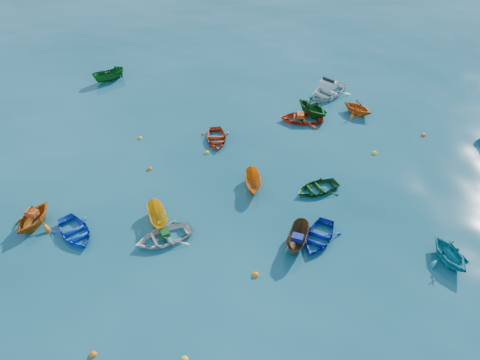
# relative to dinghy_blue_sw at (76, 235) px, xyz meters

# --- Properties ---
(ground) EXTENTS (160.00, 160.00, 0.00)m
(ground) POSITION_rel_dinghy_blue_sw_xyz_m (8.90, 0.94, 0.00)
(ground) COLOR #0A404B
(ground) RESTS_ON ground
(dinghy_blue_sw) EXTENTS (3.86, 3.84, 0.66)m
(dinghy_blue_sw) POSITION_rel_dinghy_blue_sw_xyz_m (0.00, 0.00, 0.00)
(dinghy_blue_sw) COLOR blue
(dinghy_blue_sw) RESTS_ON ground
(dinghy_white_near) EXTENTS (4.09, 3.86, 0.69)m
(dinghy_white_near) POSITION_rel_dinghy_blue_sw_xyz_m (5.21, 0.34, 0.00)
(dinghy_white_near) COLOR silver
(dinghy_white_near) RESTS_ON ground
(sampan_brown_mid) EXTENTS (1.58, 2.99, 1.10)m
(sampan_brown_mid) POSITION_rel_dinghy_blue_sw_xyz_m (12.89, 0.98, 0.00)
(sampan_brown_mid) COLOR #52371D
(sampan_brown_mid) RESTS_ON ground
(dinghy_blue_se) EXTENTS (3.08, 3.65, 0.65)m
(dinghy_blue_se) POSITION_rel_dinghy_blue_sw_xyz_m (14.08, 1.55, 0.00)
(dinghy_blue_se) COLOR #0D23A9
(dinghy_blue_se) RESTS_ON ground
(dinghy_orange_w) EXTENTS (2.94, 3.27, 1.53)m
(dinghy_orange_w) POSITION_rel_dinghy_blue_sw_xyz_m (-2.74, 0.47, 0.00)
(dinghy_orange_w) COLOR #B85B11
(dinghy_orange_w) RESTS_ON ground
(sampan_yellow_mid) EXTENTS (2.19, 2.89, 1.06)m
(sampan_yellow_mid) POSITION_rel_dinghy_blue_sw_xyz_m (4.53, 1.70, 0.00)
(sampan_yellow_mid) COLOR yellow
(sampan_yellow_mid) RESTS_ON ground
(dinghy_green_e) EXTENTS (3.63, 3.36, 0.61)m
(dinghy_green_e) POSITION_rel_dinghy_blue_sw_xyz_m (13.96, 6.02, 0.00)
(dinghy_green_e) COLOR #0F4314
(dinghy_green_e) RESTS_ON ground
(dinghy_cyan_se) EXTENTS (3.31, 3.50, 1.46)m
(dinghy_cyan_se) POSITION_rel_dinghy_blue_sw_xyz_m (21.13, 0.88, 0.00)
(dinghy_cyan_se) COLOR teal
(dinghy_cyan_se) RESTS_ON ground
(sampan_orange_n) EXTENTS (1.50, 2.80, 1.03)m
(sampan_orange_n) POSITION_rel_dinghy_blue_sw_xyz_m (9.82, 5.80, 0.00)
(sampan_orange_n) COLOR orange
(sampan_orange_n) RESTS_ON ground
(dinghy_green_n) EXTENTS (4.17, 4.19, 1.67)m
(dinghy_green_n) POSITION_rel_dinghy_blue_sw_xyz_m (13.43, 15.69, 0.00)
(dinghy_green_n) COLOR #114C14
(dinghy_green_n) RESTS_ON ground
(dinghy_red_ne) EXTENTS (3.52, 2.58, 0.71)m
(dinghy_red_ne) POSITION_rel_dinghy_blue_sw_xyz_m (12.65, 14.66, 0.00)
(dinghy_red_ne) COLOR red
(dinghy_red_ne) RESTS_ON ground
(dinghy_red_far) EXTENTS (2.87, 3.49, 0.63)m
(dinghy_red_far) POSITION_rel_dinghy_blue_sw_xyz_m (6.43, 10.89, 0.00)
(dinghy_red_far) COLOR red
(dinghy_red_far) RESTS_ON ground
(dinghy_orange_far) EXTENTS (3.40, 3.33, 1.36)m
(dinghy_orange_far) POSITION_rel_dinghy_blue_sw_xyz_m (17.11, 16.41, 0.00)
(dinghy_orange_far) COLOR #CA5D13
(dinghy_orange_far) RESTS_ON ground
(sampan_green_far) EXTENTS (2.96, 2.90, 1.16)m
(sampan_green_far) POSITION_rel_dinghy_blue_sw_xyz_m (-5.04, 19.37, 0.00)
(sampan_green_far) COLOR #13551A
(sampan_green_far) RESTS_ON ground
(motorboat_white) EXTENTS (4.98, 5.25, 1.49)m
(motorboat_white) POSITION_rel_dinghy_blue_sw_xyz_m (14.71, 19.25, 0.00)
(motorboat_white) COLOR white
(motorboat_white) RESTS_ON ground
(tarp_green_a) EXTENTS (0.73, 0.77, 0.30)m
(tarp_green_a) POSITION_rel_dinghy_blue_sw_xyz_m (5.29, 0.40, 0.49)
(tarp_green_a) COLOR #124B1C
(tarp_green_a) RESTS_ON dinghy_white_near
(tarp_blue_a) EXTENTS (0.72, 0.60, 0.31)m
(tarp_blue_a) POSITION_rel_dinghy_blue_sw_xyz_m (12.87, 0.84, 0.70)
(tarp_blue_a) COLOR navy
(tarp_blue_a) RESTS_ON sampan_brown_mid
(tarp_orange_a) EXTENTS (0.73, 0.60, 0.32)m
(tarp_orange_a) POSITION_rel_dinghy_blue_sw_xyz_m (-2.73, 0.52, 0.93)
(tarp_orange_a) COLOR #D64616
(tarp_orange_a) RESTS_ON dinghy_orange_w
(tarp_green_b) EXTENTS (0.76, 0.76, 0.30)m
(tarp_green_b) POSITION_rel_dinghy_blue_sw_xyz_m (13.36, 15.76, 0.98)
(tarp_green_b) COLOR #104325
(tarp_green_b) RESTS_ON dinghy_green_n
(tarp_orange_b) EXTENTS (0.56, 0.72, 0.34)m
(tarp_orange_b) POSITION_rel_dinghy_blue_sw_xyz_m (12.55, 14.65, 0.53)
(tarp_orange_b) COLOR #D35415
(tarp_orange_b) RESTS_ON dinghy_red_ne
(buoy_or_a) EXTENTS (0.36, 0.36, 0.36)m
(buoy_or_a) POSITION_rel_dinghy_blue_sw_xyz_m (3.94, -7.23, 0.00)
(buoy_or_a) COLOR orange
(buoy_or_a) RESTS_ON ground
(buoy_ye_a) EXTENTS (0.38, 0.38, 0.38)m
(buoy_ye_a) POSITION_rel_dinghy_blue_sw_xyz_m (8.14, -6.91, 0.00)
(buoy_ye_a) COLOR yellow
(buoy_ye_a) RESTS_ON ground
(buoy_or_b) EXTENTS (0.38, 0.38, 0.38)m
(buoy_or_b) POSITION_rel_dinghy_blue_sw_xyz_m (10.78, -1.59, 0.00)
(buoy_or_b) COLOR orange
(buoy_or_b) RESTS_ON ground
(buoy_ye_b) EXTENTS (0.31, 0.31, 0.31)m
(buoy_ye_b) POSITION_rel_dinghy_blue_sw_xyz_m (0.64, 10.44, 0.00)
(buoy_ye_b) COLOR yellow
(buoy_ye_b) RESTS_ON ground
(buoy_or_c) EXTENTS (0.35, 0.35, 0.35)m
(buoy_or_c) POSITION_rel_dinghy_blue_sw_xyz_m (2.47, 6.76, 0.00)
(buoy_or_c) COLOR orange
(buoy_or_c) RESTS_ON ground
(buoy_ye_c) EXTENTS (0.31, 0.31, 0.31)m
(buoy_ye_c) POSITION_rel_dinghy_blue_sw_xyz_m (4.59, 1.62, 0.00)
(buoy_ye_c) COLOR yellow
(buoy_ye_c) RESTS_ON ground
(buoy_or_d) EXTENTS (0.38, 0.38, 0.38)m
(buoy_or_d) POSITION_rel_dinghy_blue_sw_xyz_m (21.98, 13.78, 0.00)
(buoy_or_d) COLOR #F4560D
(buoy_or_d) RESTS_ON ground
(buoy_ye_d) EXTENTS (0.36, 0.36, 0.36)m
(buoy_ye_d) POSITION_rel_dinghy_blue_sw_xyz_m (6.04, 9.23, 0.00)
(buoy_ye_d) COLOR yellow
(buoy_ye_d) RESTS_ON ground
(buoy_or_e) EXTENTS (0.39, 0.39, 0.39)m
(buoy_or_e) POSITION_rel_dinghy_blue_sw_xyz_m (17.35, 16.12, 0.00)
(buoy_or_e) COLOR orange
(buoy_or_e) RESTS_ON ground
(buoy_ye_e) EXTENTS (0.38, 0.38, 0.38)m
(buoy_ye_e) POSITION_rel_dinghy_blue_sw_xyz_m (18.07, 10.84, 0.00)
(buoy_ye_e) COLOR yellow
(buoy_ye_e) RESTS_ON ground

